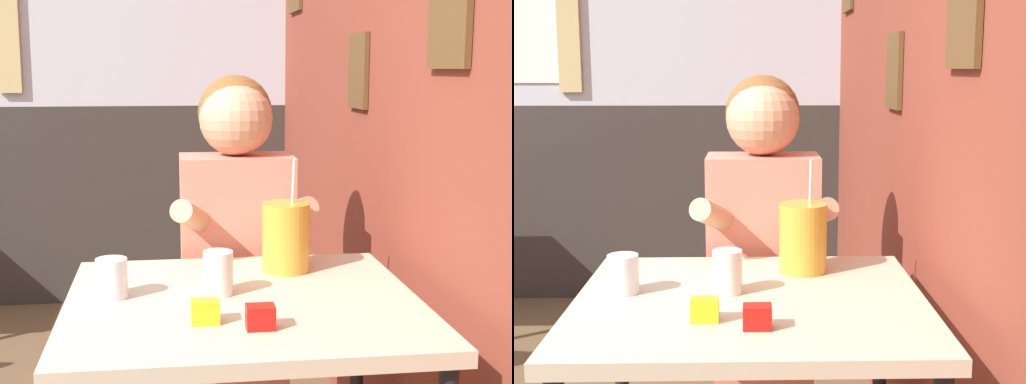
{
  "view_description": "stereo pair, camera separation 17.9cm",
  "coord_description": "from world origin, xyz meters",
  "views": [
    {
      "loc": [
        0.83,
        -1.25,
        1.3
      ],
      "look_at": [
        1.05,
        0.49,
        0.99
      ],
      "focal_mm": 50.0,
      "sensor_mm": 36.0,
      "label": 1
    },
    {
      "loc": [
        1.01,
        -1.27,
        1.3
      ],
      "look_at": [
        1.05,
        0.49,
        0.99
      ],
      "focal_mm": 50.0,
      "sensor_mm": 36.0,
      "label": 2
    }
  ],
  "objects": [
    {
      "name": "cocktail_pitcher",
      "position": [
        1.14,
        0.57,
        0.86
      ],
      "size": [
        0.13,
        0.13,
        0.3
      ],
      "color": "gold",
      "rests_on": "main_table"
    },
    {
      "name": "person_seated",
      "position": [
        1.04,
        0.88,
        0.7
      ],
      "size": [
        0.42,
        0.42,
        1.28
      ],
      "color": "#EA7F6B",
      "rests_on": "ground_plane"
    },
    {
      "name": "main_table",
      "position": [
        1.0,
        0.35,
        0.68
      ],
      "size": [
        0.83,
        0.74,
        0.77
      ],
      "color": "beige",
      "rests_on": "ground_plane"
    },
    {
      "name": "condiment_mustard",
      "position": [
        0.91,
        0.19,
        0.79
      ],
      "size": [
        0.06,
        0.04,
        0.05
      ],
      "color": "yellow",
      "rests_on": "main_table"
    },
    {
      "name": "condiment_ketchup",
      "position": [
        1.02,
        0.15,
        0.79
      ],
      "size": [
        0.06,
        0.04,
        0.05
      ],
      "color": "#B7140F",
      "rests_on": "main_table"
    },
    {
      "name": "glass_center",
      "position": [
        0.95,
        0.39,
        0.82
      ],
      "size": [
        0.07,
        0.07,
        0.11
      ],
      "color": "silver",
      "rests_on": "main_table"
    },
    {
      "name": "back_wall",
      "position": [
        -0.01,
        2.72,
        1.36
      ],
      "size": [
        5.99,
        0.09,
        2.7
      ],
      "color": "silver",
      "rests_on": "ground_plane"
    },
    {
      "name": "brick_wall_right",
      "position": [
        1.52,
        1.35,
        1.35
      ],
      "size": [
        0.08,
        4.69,
        2.7
      ],
      "color": "brown",
      "rests_on": "ground_plane"
    },
    {
      "name": "glass_near_pitcher",
      "position": [
        0.7,
        0.39,
        0.81
      ],
      "size": [
        0.08,
        0.08,
        0.09
      ],
      "color": "silver",
      "rests_on": "main_table"
    }
  ]
}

